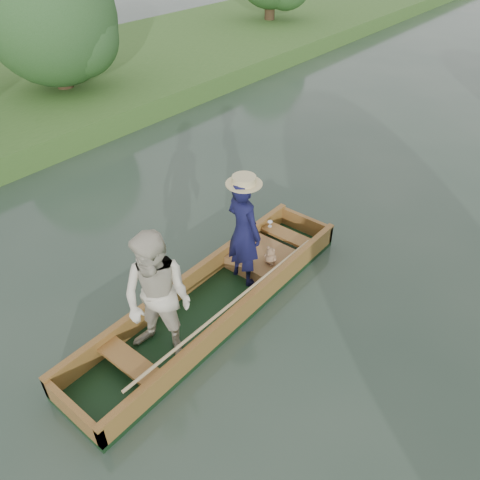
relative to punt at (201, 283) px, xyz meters
The scene contains 3 objects.
ground 0.78m from the punt, 94.23° to the left, with size 120.00×120.00×0.00m, color #283D30.
trees_far 8.85m from the punt, 91.15° to the left, with size 22.57×14.16×4.26m.
punt is the anchor object (origin of this frame).
Camera 1 is at (3.49, -3.69, 5.05)m, focal length 35.00 mm.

